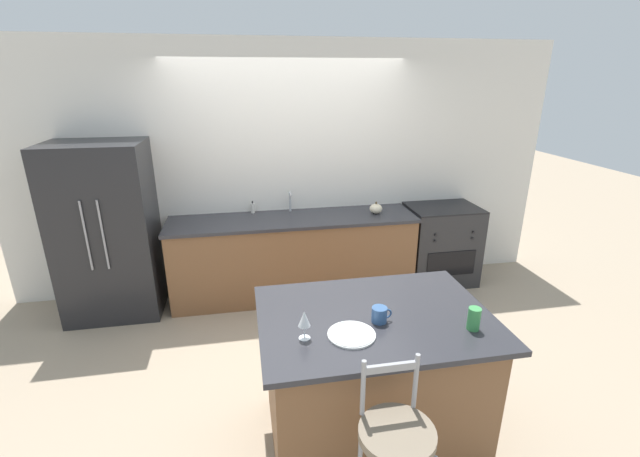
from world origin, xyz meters
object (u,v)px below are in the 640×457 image
Objects in this scene: oven_range at (440,244)px; soap_bottle at (253,208)px; tumbler_cup at (474,319)px; coffee_mug at (380,315)px; refrigerator at (107,231)px; wine_glass at (304,320)px; dinner_plate at (352,334)px; bar_stool_near at (395,454)px; pumpkin_decoration at (376,209)px.

oven_range is 2.22m from soap_bottle.
tumbler_cup is 2.86m from soap_bottle.
oven_range is at bearing 67.75° from tumbler_cup.
coffee_mug is at bearing 160.93° from tumbler_cup.
soap_bottle is at bearing 10.76° from refrigerator.
soap_bottle is (-0.20, 2.53, -0.11)m from wine_glass.
wine_glass reaches higher than oven_range.
refrigerator is at bearing 125.99° from wine_glass.
coffee_mug is (0.20, 0.11, 0.04)m from dinner_plate.
wine_glass reaches higher than bar_stool_near.
coffee_mug is at bearing -107.03° from pumpkin_decoration.
bar_stool_near is at bearing -54.72° from refrigerator.
soap_bottle is (-1.17, 2.61, -0.05)m from tumbler_cup.
oven_range is 6.69× the size of pumpkin_decoration.
coffee_mug is at bearing -123.94° from oven_range.
pumpkin_decoration is (0.66, 2.17, -0.03)m from coffee_mug.
refrigerator is 1.91× the size of oven_range.
refrigerator reaches higher than soap_bottle.
oven_range is 6.73× the size of tumbler_cup.
oven_range is 3.07m from wine_glass.
refrigerator is 14.02× the size of coffee_mug.
oven_range is 7.35× the size of coffee_mug.
dinner_plate reaches higher than oven_range.
wine_glass reaches higher than coffee_mug.
pumpkin_decoration is at bearing 69.23° from dinner_plate.
bar_stool_near is at bearing -57.72° from wine_glass.
refrigerator is at bearing 138.20° from tumbler_cup.
pumpkin_decoration is at bearing 86.23° from tumbler_cup.
wine_glass reaches higher than pumpkin_decoration.
oven_range is at bearing -6.08° from soap_bottle.
wine_glass is (-0.27, 0.02, 0.11)m from dinner_plate.
dinner_plate is (1.90, -2.27, 0.07)m from refrigerator.
oven_range is at bearing 49.63° from wine_glass.
wine_glass reaches higher than dinner_plate.
soap_bottle is at bearing 94.44° from wine_glass.
dinner_plate is 1.59× the size of wine_glass.
refrigerator reaches higher than oven_range.
dinner_plate is at bearing -110.77° from pumpkin_decoration.
wine_glass is (1.64, -2.25, 0.19)m from refrigerator.
refrigerator is 3.02m from coffee_mug.
refrigerator is 13.04× the size of soap_bottle.
tumbler_cup is (2.61, -2.34, 0.13)m from refrigerator.
refrigerator reaches higher than pumpkin_decoration.
bar_stool_near is (1.99, -2.81, -0.26)m from refrigerator.
refrigerator is 2.79m from wine_glass.
bar_stool_near is at bearing -142.97° from tumbler_cup.
soap_bottle is (-1.33, 0.27, 0.00)m from pumpkin_decoration.
coffee_mug is at bearing -74.74° from soap_bottle.
soap_bottle reaches higher than dinner_plate.
pumpkin_decoration is (-0.82, -0.04, 0.49)m from oven_range.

